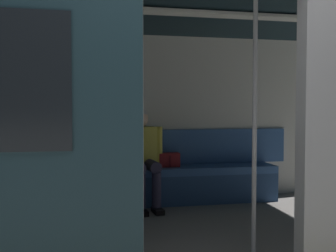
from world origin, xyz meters
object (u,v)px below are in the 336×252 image
at_px(handbag, 169,160).
at_px(book, 106,167).
at_px(grab_pole_far, 255,124).
at_px(person_seated, 142,150).
at_px(train_car, 172,74).
at_px(grab_pole_door, 141,125).
at_px(bench_seat, 160,176).

relative_size(handbag, book, 1.18).
bearing_deg(handbag, book, -0.75).
height_order(handbag, grab_pole_far, grab_pole_far).
bearing_deg(handbag, person_seated, 17.04).
bearing_deg(handbag, train_car, 80.48).
bearing_deg(grab_pole_door, grab_pole_far, -178.09).
bearing_deg(book, bench_seat, 160.91).
height_order(train_car, person_seated, train_car).
height_order(train_car, book, train_car).
height_order(bench_seat, person_seated, person_seated).
height_order(person_seated, book, person_seated).
height_order(person_seated, grab_pole_far, grab_pole_far).
relative_size(bench_seat, person_seated, 2.49).
distance_m(handbag, grab_pole_door, 1.97).
bearing_deg(grab_pole_far, handbag, -79.49).
distance_m(train_car, person_seated, 1.30).
xyz_separation_m(train_car, book, (0.58, -1.11, -1.02)).
xyz_separation_m(handbag, grab_pole_door, (0.56, 1.82, 0.51)).
height_order(train_car, handbag, train_car).
distance_m(person_seated, handbag, 0.39).
bearing_deg(book, person_seated, 150.89).
bearing_deg(book, grab_pole_far, 108.15).
bearing_deg(person_seated, book, -15.79).
height_order(grab_pole_door, grab_pole_far, same).
distance_m(train_car, grab_pole_far, 0.97).
xyz_separation_m(bench_seat, person_seated, (0.24, 0.05, 0.33)).
relative_size(train_car, grab_pole_far, 3.06).
distance_m(grab_pole_door, grab_pole_far, 0.90).
bearing_deg(handbag, grab_pole_door, 72.78).
distance_m(train_car, book, 1.62).
xyz_separation_m(person_seated, book, (0.42, -0.12, -0.21)).
xyz_separation_m(handbag, book, (0.77, -0.01, -0.07)).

